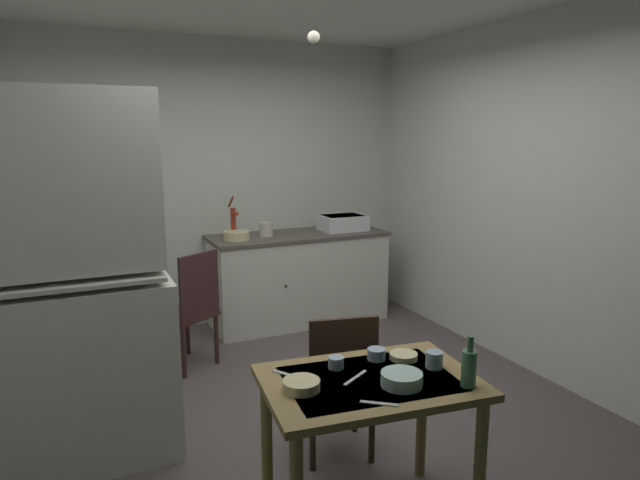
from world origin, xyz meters
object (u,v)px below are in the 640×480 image
glass_bottle (469,367)px  mug_tall (336,363)px  hand_pump (233,220)px  chair_far_side (338,380)px  dining_table (369,403)px  mixing_bowl_counter (237,235)px  serving_bowl_wide (301,385)px  chair_by_counter (190,308)px  sink_basin (343,222)px  hutch_cabinet (77,295)px

glass_bottle → mug_tall: bearing=136.7°
hand_pump → chair_far_side: (-0.07, -2.30, -0.58)m
glass_bottle → dining_table: bearing=144.9°
hand_pump → mixing_bowl_counter: size_ratio=1.65×
glass_bottle → serving_bowl_wide: bearing=157.9°
hand_pump → mug_tall: size_ratio=5.21×
chair_far_side → serving_bowl_wide: bearing=-130.1°
mug_tall → serving_bowl_wide: bearing=-149.6°
chair_by_counter → glass_bottle: bearing=-73.1°
mug_tall → hand_pump: bearing=83.9°
mug_tall → dining_table: bearing=-62.2°
mixing_bowl_counter → glass_bottle: (0.16, -3.01, -0.09)m
chair_far_side → glass_bottle: 0.92m
sink_basin → serving_bowl_wide: 3.24m
mixing_bowl_counter → sink_basin: bearing=2.6°
chair_by_counter → dining_table: bearing=-80.2°
dining_table → chair_by_counter: 2.18m
hand_pump → serving_bowl_wide: hand_pump is taller
chair_by_counter → serving_bowl_wide: chair_by_counter is taller
chair_far_side → serving_bowl_wide: size_ratio=5.27×
sink_basin → chair_by_counter: size_ratio=0.47×
chair_far_side → serving_bowl_wide: (-0.45, -0.53, 0.29)m
hutch_cabinet → chair_by_counter: hutch_cabinet is taller
chair_by_counter → mixing_bowl_counter: bearing=47.7°
hutch_cabinet → hand_pump: hutch_cabinet is taller
dining_table → glass_bottle: glass_bottle is taller
sink_basin → dining_table: (-1.30, -2.82, -0.34)m
hutch_cabinet → hand_pump: 2.18m
glass_bottle → hand_pump: bearing=92.9°
hand_pump → chair_by_counter: 1.07m
mixing_bowl_counter → chair_by_counter: size_ratio=0.25×
sink_basin → serving_bowl_wide: bearing=-120.3°
mixing_bowl_counter → chair_far_side: mixing_bowl_counter is taller
mixing_bowl_counter → glass_bottle: bearing=-87.0°
hutch_cabinet → sink_basin: size_ratio=4.69×
dining_table → chair_by_counter: chair_by_counter is taller
mixing_bowl_counter → chair_by_counter: bearing=-132.3°
dining_table → chair_by_counter: (-0.37, 2.14, -0.13)m
hutch_cabinet → mug_tall: size_ratio=27.56×
sink_basin → mixing_bowl_counter: 1.11m
chair_far_side → chair_by_counter: (-0.50, 1.58, 0.02)m
hutch_cabinet → dining_table: (1.17, -1.17, -0.35)m
hutch_cabinet → chair_far_side: (1.30, -0.60, -0.50)m
serving_bowl_wide → mug_tall: (0.24, 0.14, 0.01)m
sink_basin → mug_tall: bearing=-117.7°
serving_bowl_wide → mixing_bowl_counter: bearing=79.2°
chair_far_side → mug_tall: (-0.21, -0.39, 0.30)m
mug_tall → hutch_cabinet: bearing=137.4°
mug_tall → sink_basin: bearing=62.3°
chair_by_counter → serving_bowl_wide: 2.13m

